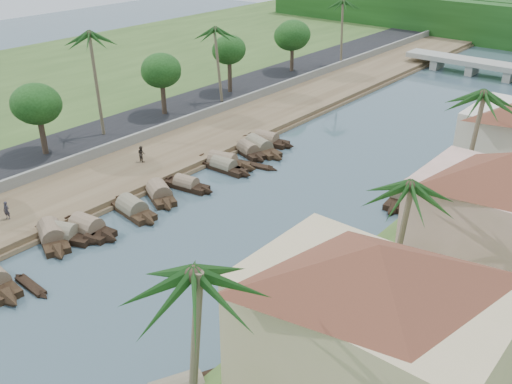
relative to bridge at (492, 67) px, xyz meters
The scene contains 36 objects.
ground 72.02m from the bridge, 90.00° to the right, with size 220.00×220.00×0.00m, color #3D525B.
left_bank 54.42m from the bridge, 107.10° to the right, with size 10.00×180.00×0.80m, color brown.
right_bank 55.37m from the bridge, 69.93° to the right, with size 16.00×180.00×1.20m, color #324C1E.
road 57.49m from the bridge, 115.23° to the right, with size 8.00×180.00×1.40m, color black.
retaining_wall 55.79m from the bridge, 111.23° to the right, with size 0.40×180.00×1.10m, color slate.
far_left_fill 72.84m from the bridge, 134.44° to the right, with size 45.00×220.00×1.35m, color #324C1E.
bridge is the anchor object (origin of this frame).
building_near 76.54m from the bridge, 75.61° to the right, with size 14.85×14.85×10.20m.
building_mid 61.51m from the bridge, 70.98° to the right, with size 14.11×14.11×9.70m.
sampan_3 73.40m from the bridge, 97.72° to the right, with size 7.68×4.28×2.08m.
sampan_4 74.12m from the bridge, 97.98° to the right, with size 8.06×4.63×2.27m.
sampan_5 71.44m from the bridge, 97.27° to the right, with size 7.39×2.67×2.30m.
sampan_6 66.78m from the bridge, 97.57° to the right, with size 7.58×2.70×2.22m.
sampan_7 60.21m from the bridge, 98.27° to the right, with size 6.66×2.39×1.80m.
sampan_8 63.25m from the bridge, 98.40° to the right, with size 7.22×4.61×2.23m.
sampan_9 54.77m from the bridge, 99.21° to the right, with size 7.48×1.79×1.92m.
sampan_10 54.24m from the bridge, 100.17° to the right, with size 8.34×3.67×2.25m.
sampan_11 50.13m from the bridge, 101.01° to the right, with size 6.98×3.61×2.00m.
sampan_12 48.39m from the bridge, 101.26° to the right, with size 9.29×4.18×2.19m.
sampan_13 46.50m from the bridge, 102.42° to the right, with size 7.66×2.65×2.08m.
sampan_15 67.03m from the bridge, 81.40° to the right, with size 4.57×8.63×2.28m.
sampan_16 48.79m from the bridge, 79.55° to the right, with size 2.81×9.56×2.29m.
canoe_1 78.35m from the bridge, 94.16° to the right, with size 4.52×0.89×0.73m.
canoe_2 51.89m from the bridge, 97.85° to the right, with size 6.05×2.15×0.87m.
palm_0 84.24m from the bridge, 79.65° to the right, with size 3.20×3.20×13.24m.
palm_1 67.66m from the bridge, 76.21° to the right, with size 3.20×3.20×10.59m.
palm_2 54.58m from the bridge, 73.75° to the right, with size 3.20×3.20×12.64m.
palm_5 63.41m from the bridge, 112.58° to the right, with size 3.20×3.20×12.86m.
palm_6 46.58m from the bridge, 118.76° to the right, with size 3.20×3.20×10.95m.
palm_8 25.78m from the bridge, 148.62° to the right, with size 3.20×3.20×11.48m.
tree_2 69.56m from the bridge, 110.24° to the right, with size 4.92×4.92×7.41m.
tree_3 54.19m from the bridge, 116.41° to the right, with size 4.83×4.83×7.43m.
tree_4 43.59m from the bridge, 123.70° to the right, with size 4.47×4.47×7.66m.
tree_5 32.55m from the bridge, 138.29° to the right, with size 5.33×5.33×7.70m.
person_near 76.00m from the bridge, 101.36° to the right, with size 0.59×0.38×1.61m, color #2C2A32.
person_far 61.20m from the bridge, 104.82° to the right, with size 0.83×0.65×1.70m, color #382F27.
Camera 1 is at (28.35, -21.83, 24.64)m, focal length 40.00 mm.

